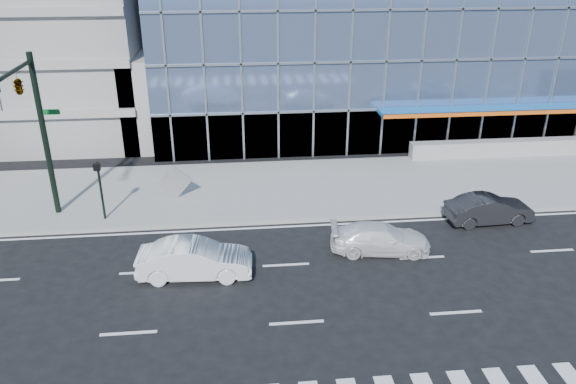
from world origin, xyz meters
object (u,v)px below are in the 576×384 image
(ped_signal_post, at_px, (100,182))
(tilted_panel, at_px, (175,182))
(white_suv, at_px, (380,238))
(white_sedan, at_px, (195,260))
(traffic_signal, at_px, (27,103))
(dark_sedan, at_px, (489,209))

(ped_signal_post, height_order, tilted_panel, ped_signal_post)
(white_suv, xyz_separation_m, white_sedan, (-8.09, -1.22, 0.13))
(traffic_signal, xyz_separation_m, white_sedan, (7.20, -5.02, -5.40))
(ped_signal_post, xyz_separation_m, tilted_panel, (3.31, 2.23, -1.07))
(traffic_signal, height_order, dark_sedan, traffic_signal)
(white_sedan, height_order, tilted_panel, tilted_panel)
(dark_sedan, xyz_separation_m, tilted_panel, (-15.48, 4.17, 0.37))
(ped_signal_post, bearing_deg, traffic_signal, -171.48)
(traffic_signal, xyz_separation_m, tilted_panel, (5.81, 2.60, -5.10))
(white_sedan, bearing_deg, traffic_signal, 57.93)
(ped_signal_post, bearing_deg, dark_sedan, -5.90)
(ped_signal_post, distance_m, white_suv, 13.54)
(traffic_signal, bearing_deg, ped_signal_post, 8.52)
(white_sedan, bearing_deg, white_suv, -78.60)
(ped_signal_post, bearing_deg, white_suv, -18.06)
(white_suv, height_order, dark_sedan, dark_sedan)
(traffic_signal, bearing_deg, white_sedan, -34.89)
(traffic_signal, bearing_deg, dark_sedan, -4.22)
(white_sedan, bearing_deg, tilted_panel, 13.12)
(white_suv, height_order, tilted_panel, tilted_panel)
(traffic_signal, bearing_deg, white_suv, -13.95)
(traffic_signal, distance_m, white_suv, 16.69)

